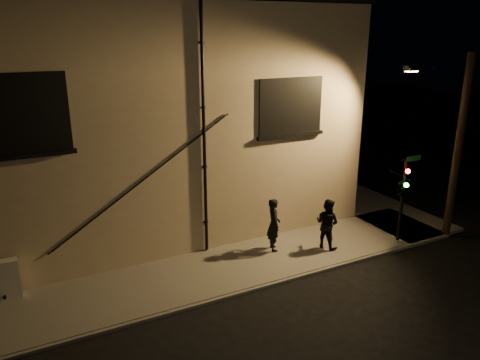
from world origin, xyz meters
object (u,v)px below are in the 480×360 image
pedestrian_a (274,225)px  streetlamp_pole (455,143)px  traffic_signal (402,187)px  pedestrian_b (327,223)px

pedestrian_a → streetlamp_pole: (6.56, -1.78, 2.60)m
traffic_signal → streetlamp_pole: streetlamp_pole is taller
pedestrian_a → traffic_signal: size_ratio=0.60×
pedestrian_a → streetlamp_pole: size_ratio=0.28×
pedestrian_a → pedestrian_b: pedestrian_a is taller
pedestrian_a → pedestrian_b: 1.93m
traffic_signal → pedestrian_a: bearing=160.1°
pedestrian_a → pedestrian_b: bearing=-94.2°
pedestrian_a → streetlamp_pole: bearing=-88.2°
pedestrian_b → streetlamp_pole: bearing=-124.4°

